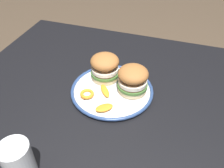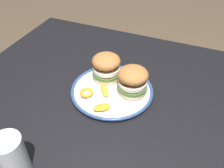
% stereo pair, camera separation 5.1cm
% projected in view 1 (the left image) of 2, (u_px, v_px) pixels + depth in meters
% --- Properties ---
extents(dining_table, '(1.20, 1.03, 0.71)m').
position_uv_depth(dining_table, '(113.00, 120.00, 0.92)').
color(dining_table, black).
rests_on(dining_table, ground).
extents(dinner_plate, '(0.31, 0.31, 0.02)m').
position_uv_depth(dinner_plate, '(112.00, 90.00, 0.90)').
color(dinner_plate, white).
rests_on(dinner_plate, dining_table).
extents(sandwich_half_left, '(0.14, 0.14, 0.10)m').
position_uv_depth(sandwich_half_left, '(105.00, 67.00, 0.91)').
color(sandwich_half_left, beige).
rests_on(sandwich_half_left, dinner_plate).
extents(sandwich_half_right, '(0.15, 0.15, 0.10)m').
position_uv_depth(sandwich_half_right, '(133.00, 79.00, 0.86)').
color(sandwich_half_right, beige).
rests_on(sandwich_half_right, dinner_plate).
extents(orange_peel_curled, '(0.07, 0.07, 0.01)m').
position_uv_depth(orange_peel_curled, '(87.00, 94.00, 0.86)').
color(orange_peel_curled, orange).
rests_on(orange_peel_curled, dinner_plate).
extents(orange_peel_strip_long, '(0.07, 0.07, 0.01)m').
position_uv_depth(orange_peel_strip_long, '(104.00, 108.00, 0.81)').
color(orange_peel_strip_long, orange).
rests_on(orange_peel_strip_long, dinner_plate).
extents(orange_peel_strip_short, '(0.06, 0.07, 0.01)m').
position_uv_depth(orange_peel_strip_short, '(105.00, 91.00, 0.88)').
color(orange_peel_strip_short, orange).
rests_on(orange_peel_strip_short, dinner_plate).
extents(drinking_glass, '(0.08, 0.08, 0.12)m').
position_uv_depth(drinking_glass, '(19.00, 164.00, 0.62)').
color(drinking_glass, white).
rests_on(drinking_glass, dining_table).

